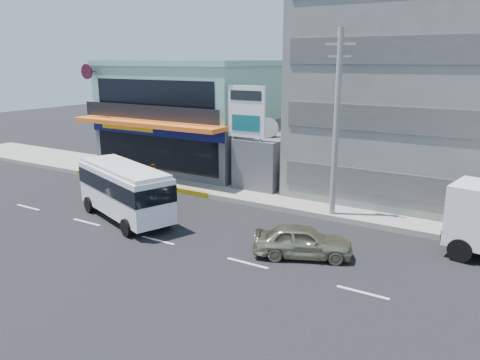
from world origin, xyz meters
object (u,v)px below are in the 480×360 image
shop_building (195,117)px  motorcycle_rider (155,191)px  minibus (124,188)px  sedan (303,241)px  billboard (246,118)px  utility_pole_near (336,125)px  satellite_dish (267,136)px  concrete_building (446,84)px

shop_building → motorcycle_rider: (4.00, -9.53, -3.18)m
minibus → sedan: (10.26, 0.38, -1.04)m
billboard → motorcycle_rider: bearing=-126.2°
utility_pole_near → motorcycle_rider: size_ratio=4.02×
billboard → utility_pole_near: (6.50, -1.80, 0.22)m
satellite_dish → motorcycle_rider: (-4.00, -6.59, -2.75)m
shop_building → utility_pole_near: utility_pole_near is taller
shop_building → concrete_building: (18.00, 1.05, 3.00)m
minibus → sedan: 10.32m
satellite_dish → minibus: satellite_dish is taller
satellite_dish → billboard: billboard is taller
billboard → sedan: billboard is taller
shop_building → utility_pole_near: bearing=-25.1°
concrete_building → shop_building: bearing=-176.6°
satellite_dish → sedan: (6.71, -9.12, -2.84)m
concrete_building → motorcycle_rider: (-14.00, -10.59, -6.18)m
satellite_dish → billboard: bearing=-105.5°
satellite_dish → billboard: 2.31m
shop_building → concrete_building: size_ratio=0.77×
utility_pole_near → minibus: (-9.55, -5.90, -3.38)m
minibus → concrete_building: bearing=44.9°
shop_building → motorcycle_rider: bearing=-67.2°
satellite_dish → sedan: size_ratio=0.35×
motorcycle_rider → utility_pole_near: bearing=16.6°
satellite_dish → motorcycle_rider: 8.19m
concrete_building → motorcycle_rider: concrete_building is taller
utility_pole_near → motorcycle_rider: bearing=-163.4°
shop_building → satellite_dish: (8.00, -2.95, -0.42)m
satellite_dish → minibus: size_ratio=0.20×
satellite_dish → utility_pole_near: (6.00, -3.60, 1.57)m
minibus → motorcycle_rider: bearing=98.8°
concrete_building → utility_pole_near: bearing=-117.8°
utility_pole_near → motorcycle_rider: 11.30m
motorcycle_rider → satellite_dish: bearing=58.7°
minibus → shop_building: bearing=109.7°
shop_building → utility_pole_near: size_ratio=1.24×
motorcycle_rider → sedan: bearing=-13.3°
shop_building → billboard: (7.50, -4.75, 0.93)m
shop_building → sedan: bearing=-39.4°
sedan → shop_building: bearing=26.7°
billboard → minibus: 8.86m
concrete_building → billboard: (-10.50, -5.80, -2.07)m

